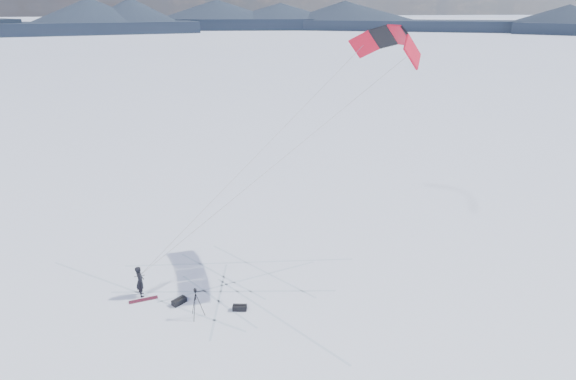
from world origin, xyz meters
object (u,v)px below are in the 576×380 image
object	(u,v)px
snowboard	(143,300)
tripod	(196,299)
snowkiter	(142,295)
gear_bag_b	(240,308)
gear_bag_a	(179,301)

from	to	relation	value
snowboard	tripod	bearing A→B (deg)	-46.88
snowkiter	gear_bag_b	bearing A→B (deg)	-130.24
snowkiter	gear_bag_b	world-z (taller)	snowkiter
gear_bag_b	gear_bag_a	bearing A→B (deg)	171.46
snowkiter	gear_bag_a	xyz separation A→B (m)	(1.95, -1.31, 0.15)
snowboard	gear_bag_b	world-z (taller)	gear_bag_b
gear_bag_a	snowboard	bearing A→B (deg)	120.76
snowboard	gear_bag_a	distance (m)	2.03
snowkiter	tripod	distance (m)	4.01
gear_bag_b	tripod	bearing A→B (deg)	-163.02
gear_bag_a	gear_bag_b	size ratio (longest dim) A/B	1.06
gear_bag_b	snowboard	bearing A→B (deg)	171.71
gear_bag_a	tripod	bearing A→B (deg)	-95.29
snowboard	snowkiter	bearing A→B (deg)	93.77
snowkiter	snowboard	xyz separation A→B (m)	(0.10, -0.50, 0.02)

